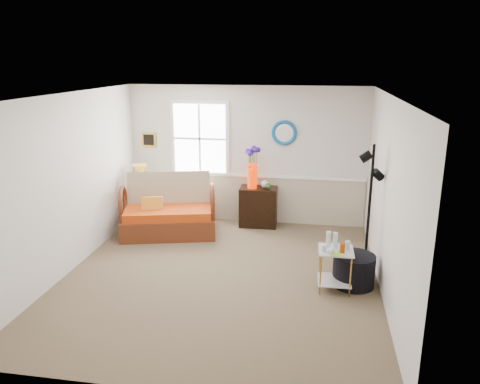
% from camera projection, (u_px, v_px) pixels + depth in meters
% --- Properties ---
extents(floor, '(4.50, 5.00, 0.01)m').
position_uv_depth(floor, '(220.00, 276.00, 6.83)').
color(floor, brown).
rests_on(floor, ground).
extents(ceiling, '(4.50, 5.00, 0.01)m').
position_uv_depth(ceiling, '(218.00, 95.00, 6.12)').
color(ceiling, white).
rests_on(ceiling, walls).
extents(walls, '(4.51, 5.01, 2.60)m').
position_uv_depth(walls, '(219.00, 191.00, 6.47)').
color(walls, silver).
rests_on(walls, floor).
extents(wainscot, '(4.46, 0.02, 0.90)m').
position_uv_depth(wainscot, '(246.00, 199.00, 9.06)').
color(wainscot, '#B4A48E').
rests_on(wainscot, walls).
extents(chair_rail, '(4.46, 0.04, 0.06)m').
position_uv_depth(chair_rail, '(246.00, 175.00, 8.92)').
color(chair_rail, white).
rests_on(chair_rail, walls).
extents(window, '(1.14, 0.06, 1.44)m').
position_uv_depth(window, '(200.00, 139.00, 8.88)').
color(window, white).
rests_on(window, walls).
extents(picture, '(0.28, 0.03, 0.28)m').
position_uv_depth(picture, '(149.00, 140.00, 9.06)').
color(picture, '#B1942D').
rests_on(picture, walls).
extents(mirror, '(0.47, 0.07, 0.47)m').
position_uv_depth(mirror, '(284.00, 133.00, 8.59)').
color(mirror, '#0D68B3').
rests_on(mirror, walls).
extents(loveseat, '(1.82, 1.31, 1.07)m').
position_uv_depth(loveseat, '(168.00, 206.00, 8.34)').
color(loveseat, brown).
rests_on(loveseat, floor).
extents(throw_pillow, '(0.38, 0.18, 0.37)m').
position_uv_depth(throw_pillow, '(152.00, 207.00, 8.27)').
color(throw_pillow, orange).
rests_on(throw_pillow, loveseat).
extents(lamp_stand, '(0.37, 0.37, 0.64)m').
position_uv_depth(lamp_stand, '(143.00, 206.00, 9.01)').
color(lamp_stand, black).
rests_on(lamp_stand, floor).
extents(table_lamp, '(0.34, 0.34, 0.51)m').
position_uv_depth(table_lamp, '(140.00, 178.00, 8.82)').
color(table_lamp, '#BC8823').
rests_on(table_lamp, lamp_stand).
extents(potted_plant, '(0.45, 0.47, 0.30)m').
position_uv_depth(potted_plant, '(149.00, 183.00, 8.86)').
color(potted_plant, '#36622B').
rests_on(potted_plant, lamp_stand).
extents(cabinet, '(0.71, 0.47, 0.74)m').
position_uv_depth(cabinet, '(258.00, 207.00, 8.83)').
color(cabinet, black).
rests_on(cabinet, floor).
extents(flower_vase, '(0.28, 0.28, 0.77)m').
position_uv_depth(flower_vase, '(252.00, 168.00, 8.60)').
color(flower_vase, red).
rests_on(flower_vase, cabinet).
extents(side_table, '(0.47, 0.47, 0.59)m').
position_uv_depth(side_table, '(335.00, 270.00, 6.37)').
color(side_table, '#C48C38').
rests_on(side_table, floor).
extents(tabletop_items, '(0.42, 0.42, 0.22)m').
position_uv_depth(tabletop_items, '(336.00, 243.00, 6.23)').
color(tabletop_items, silver).
rests_on(tabletop_items, side_table).
extents(floor_lamp, '(0.30, 0.30, 1.95)m').
position_uv_depth(floor_lamp, '(369.00, 213.00, 6.56)').
color(floor_lamp, black).
rests_on(floor_lamp, floor).
extents(ottoman, '(0.66, 0.66, 0.45)m').
position_uv_depth(ottoman, '(354.00, 270.00, 6.51)').
color(ottoman, black).
rests_on(ottoman, floor).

